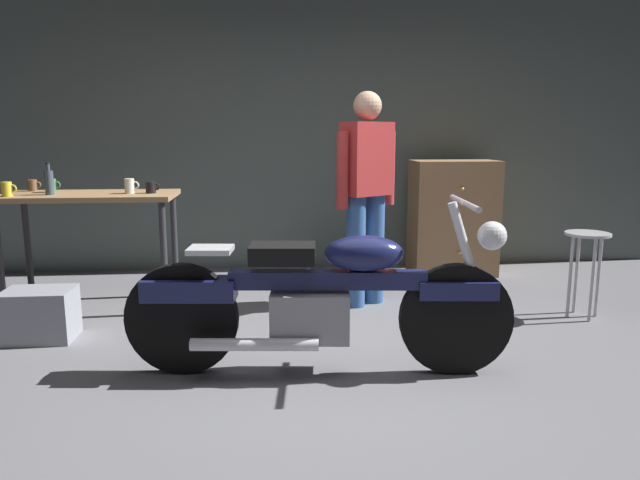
# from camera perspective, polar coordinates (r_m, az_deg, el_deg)

# --- Properties ---
(ground_plane) EXTENTS (12.00, 12.00, 0.00)m
(ground_plane) POSITION_cam_1_polar(r_m,az_deg,el_deg) (3.42, 1.62, -12.91)
(ground_plane) COLOR slate
(back_wall) EXTENTS (8.00, 0.12, 3.10)m
(back_wall) POSITION_cam_1_polar(r_m,az_deg,el_deg) (5.93, -1.61, 12.29)
(back_wall) COLOR #56605B
(back_wall) RESTS_ON ground_plane
(workbench) EXTENTS (1.30, 0.64, 0.90)m
(workbench) POSITION_cam_1_polar(r_m,az_deg,el_deg) (4.84, -21.61, 2.95)
(workbench) COLOR #99724C
(workbench) RESTS_ON ground_plane
(motorcycle) EXTENTS (2.19, 0.60, 1.00)m
(motorcycle) POSITION_cam_1_polar(r_m,az_deg,el_deg) (3.28, 0.17, -5.62)
(motorcycle) COLOR black
(motorcycle) RESTS_ON ground_plane
(person_standing) EXTENTS (0.50, 0.39, 1.67)m
(person_standing) POSITION_cam_1_polar(r_m,az_deg,el_deg) (4.57, 4.55, 4.98)
(person_standing) COLOR #355D9C
(person_standing) RESTS_ON ground_plane
(shop_stool) EXTENTS (0.32, 0.32, 0.64)m
(shop_stool) POSITION_cam_1_polar(r_m,az_deg,el_deg) (4.70, 24.63, -1.04)
(shop_stool) COLOR #B2B2B7
(shop_stool) RESTS_ON ground_plane
(wooden_dresser) EXTENTS (0.80, 0.47, 1.10)m
(wooden_dresser) POSITION_cam_1_polar(r_m,az_deg,el_deg) (5.76, 12.89, 2.12)
(wooden_dresser) COLOR #99724C
(wooden_dresser) RESTS_ON ground_plane
(storage_bin) EXTENTS (0.44, 0.32, 0.34)m
(storage_bin) POSITION_cam_1_polar(r_m,az_deg,el_deg) (4.31, -25.75, -6.60)
(storage_bin) COLOR gray
(storage_bin) RESTS_ON ground_plane
(mug_green_speckled) EXTENTS (0.12, 0.08, 0.10)m
(mug_green_speckled) POSITION_cam_1_polar(r_m,az_deg,el_deg) (5.03, -24.83, 4.86)
(mug_green_speckled) COLOR #3D7F4C
(mug_green_speckled) RESTS_ON workbench
(mug_yellow_tall) EXTENTS (0.11, 0.07, 0.11)m
(mug_yellow_tall) POSITION_cam_1_polar(r_m,az_deg,el_deg) (4.83, -28.30, 4.41)
(mug_yellow_tall) COLOR yellow
(mug_yellow_tall) RESTS_ON workbench
(mug_brown_stoneware) EXTENTS (0.10, 0.07, 0.09)m
(mug_brown_stoneware) POSITION_cam_1_polar(r_m,az_deg,el_deg) (5.20, -26.29, 4.82)
(mug_brown_stoneware) COLOR brown
(mug_brown_stoneware) RESTS_ON workbench
(mug_white_ceramic) EXTENTS (0.11, 0.07, 0.11)m
(mug_white_ceramic) POSITION_cam_1_polar(r_m,az_deg,el_deg) (4.70, -18.11, 5.05)
(mug_white_ceramic) COLOR white
(mug_white_ceramic) RESTS_ON workbench
(mug_black_matte) EXTENTS (0.11, 0.08, 0.09)m
(mug_black_matte) POSITION_cam_1_polar(r_m,az_deg,el_deg) (4.68, -16.21, 4.96)
(mug_black_matte) COLOR black
(mug_black_matte) RESTS_ON workbench
(bottle) EXTENTS (0.06, 0.06, 0.24)m
(bottle) POSITION_cam_1_polar(r_m,az_deg,el_deg) (4.82, -24.99, 5.19)
(bottle) COLOR #3F4C59
(bottle) RESTS_ON workbench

